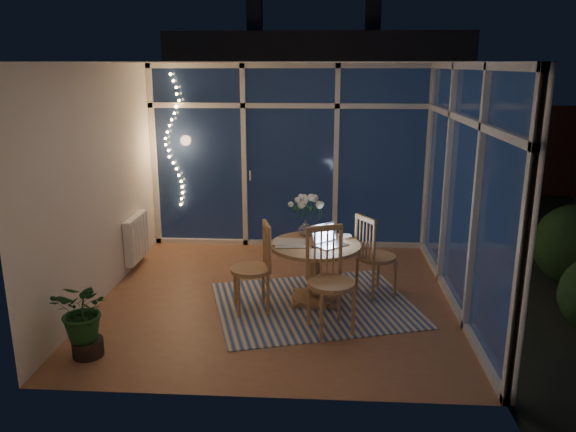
% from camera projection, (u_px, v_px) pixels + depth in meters
% --- Properties ---
extents(floor, '(4.00, 4.00, 0.00)m').
position_uv_depth(floor, '(280.00, 297.00, 6.42)').
color(floor, '#8D5C3D').
rests_on(floor, ground).
extents(ceiling, '(4.00, 4.00, 0.00)m').
position_uv_depth(ceiling, '(279.00, 62.00, 5.74)').
color(ceiling, white).
rests_on(ceiling, wall_back).
extents(wall_back, '(4.00, 0.04, 2.60)m').
position_uv_depth(wall_back, '(290.00, 157.00, 8.01)').
color(wall_back, white).
rests_on(wall_back, floor).
extents(wall_front, '(4.00, 0.04, 2.60)m').
position_uv_depth(wall_front, '(258.00, 243.00, 4.16)').
color(wall_front, white).
rests_on(wall_front, floor).
extents(wall_left, '(0.04, 4.00, 2.60)m').
position_uv_depth(wall_left, '(99.00, 184.00, 6.20)').
color(wall_left, white).
rests_on(wall_left, floor).
extents(wall_right, '(0.04, 4.00, 2.60)m').
position_uv_depth(wall_right, '(467.00, 189.00, 5.96)').
color(wall_right, white).
rests_on(wall_right, floor).
extents(window_wall_back, '(4.00, 0.10, 2.60)m').
position_uv_depth(window_wall_back, '(290.00, 158.00, 7.97)').
color(window_wall_back, silver).
rests_on(window_wall_back, floor).
extents(window_wall_right, '(0.10, 4.00, 2.60)m').
position_uv_depth(window_wall_right, '(463.00, 189.00, 5.96)').
color(window_wall_right, silver).
rests_on(window_wall_right, floor).
extents(radiator, '(0.10, 0.70, 0.58)m').
position_uv_depth(radiator, '(137.00, 238.00, 7.30)').
color(radiator, white).
rests_on(radiator, wall_left).
extents(fairy_lights, '(0.24, 0.10, 1.85)m').
position_uv_depth(fairy_lights, '(173.00, 142.00, 7.94)').
color(fairy_lights, '#EFB45F').
rests_on(fairy_lights, window_wall_back).
extents(garden_patio, '(12.00, 6.00, 0.10)m').
position_uv_depth(garden_patio, '(324.00, 201.00, 11.23)').
color(garden_patio, black).
rests_on(garden_patio, ground).
extents(garden_fence, '(11.00, 0.08, 1.80)m').
position_uv_depth(garden_fence, '(300.00, 149.00, 11.49)').
color(garden_fence, '#361F13').
rests_on(garden_fence, ground).
extents(neighbour_roof, '(7.00, 3.00, 2.20)m').
position_uv_depth(neighbour_roof, '(317.00, 80.00, 14.02)').
color(neighbour_roof, '#373A42').
rests_on(neighbour_roof, ground).
extents(garden_shrubs, '(0.90, 0.90, 0.90)m').
position_uv_depth(garden_shrubs, '(248.00, 193.00, 9.63)').
color(garden_shrubs, '#183216').
rests_on(garden_shrubs, ground).
extents(rug, '(2.52, 2.23, 0.01)m').
position_uv_depth(rug, '(314.00, 304.00, 6.22)').
color(rug, beige).
rests_on(rug, floor).
extents(dining_table, '(1.24, 1.24, 0.68)m').
position_uv_depth(dining_table, '(315.00, 273.00, 6.23)').
color(dining_table, '#956543').
rests_on(dining_table, floor).
extents(chair_left, '(0.56, 0.56, 0.99)m').
position_uv_depth(chair_left, '(251.00, 267.00, 5.97)').
color(chair_left, '#956543').
rests_on(chair_left, floor).
extents(chair_right, '(0.63, 0.63, 0.98)m').
position_uv_depth(chair_right, '(377.00, 255.00, 6.36)').
color(chair_right, '#956543').
rests_on(chair_right, floor).
extents(chair_front, '(0.64, 0.64, 1.06)m').
position_uv_depth(chair_front, '(331.00, 281.00, 5.49)').
color(chair_front, '#956543').
rests_on(chair_front, floor).
extents(laptop, '(0.43, 0.43, 0.24)m').
position_uv_depth(laptop, '(331.00, 235.00, 6.05)').
color(laptop, '#BBBCC0').
rests_on(laptop, dining_table).
extents(flower_vase, '(0.25, 0.25, 0.21)m').
position_uv_depth(flower_vase, '(306.00, 227.00, 6.42)').
color(flower_vase, white).
rests_on(flower_vase, dining_table).
extents(bowl, '(0.19, 0.19, 0.04)m').
position_uv_depth(bowl, '(345.00, 237.00, 6.33)').
color(bowl, white).
rests_on(bowl, dining_table).
extents(newspapers, '(0.39, 0.31, 0.02)m').
position_uv_depth(newspapers, '(289.00, 243.00, 6.13)').
color(newspapers, white).
rests_on(newspapers, dining_table).
extents(phone, '(0.12, 0.08, 0.01)m').
position_uv_depth(phone, '(317.00, 247.00, 6.02)').
color(phone, black).
rests_on(phone, dining_table).
extents(potted_plant, '(0.61, 0.55, 0.76)m').
position_uv_depth(potted_plant, '(85.00, 317.00, 5.05)').
color(potted_plant, '#19481E').
rests_on(potted_plant, floor).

